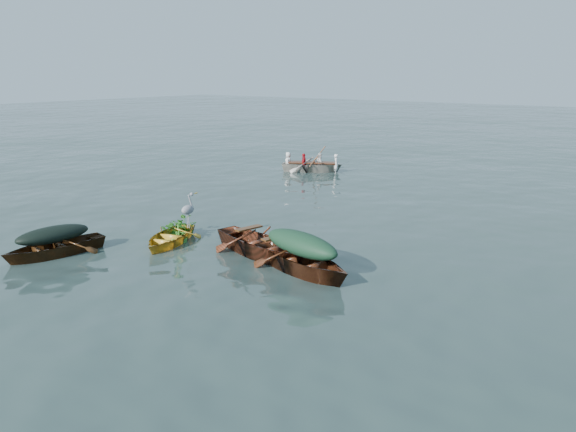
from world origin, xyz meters
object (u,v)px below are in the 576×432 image
yellow_dinghy (169,244)px  dark_covered_boat (55,255)px  heron (188,215)px  green_tarp_boat (301,272)px  open_wooden_boat (262,257)px  rowed_boat (312,172)px

yellow_dinghy → dark_covered_boat: bearing=-145.2°
dark_covered_boat → heron: 3.37m
yellow_dinghy → heron: (0.49, 0.25, 0.82)m
dark_covered_boat → heron: (2.05, 2.55, 0.82)m
yellow_dinghy → green_tarp_boat: 4.02m
open_wooden_boat → yellow_dinghy: bearing=116.5°
yellow_dinghy → open_wooden_boat: (2.60, 0.64, 0.00)m
yellow_dinghy → rowed_boat: size_ratio=0.73×
green_tarp_boat → rowed_boat: green_tarp_boat is taller
rowed_boat → heron: (3.56, -10.97, 0.82)m
heron → yellow_dinghy: bearing=-174.8°
open_wooden_boat → dark_covered_boat: bearing=138.0°
green_tarp_boat → heron: size_ratio=4.36×
yellow_dinghy → dark_covered_boat: (-1.55, -2.31, 0.00)m
green_tarp_boat → yellow_dinghy: bearing=108.0°
yellow_dinghy → open_wooden_boat: size_ratio=0.64×
open_wooden_boat → rowed_boat: 11.99m
open_wooden_boat → rowed_boat: bearing=40.8°
rowed_boat → heron: bearing=170.5°
open_wooden_boat → heron: (-2.11, -0.40, 0.82)m
green_tarp_boat → heron: 3.61m
rowed_boat → heron: 11.56m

